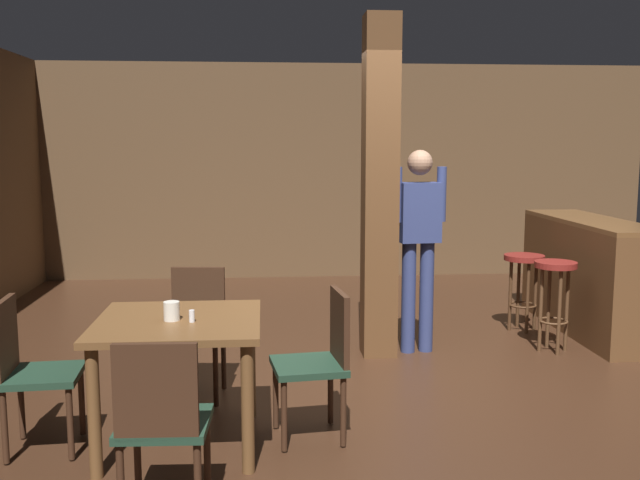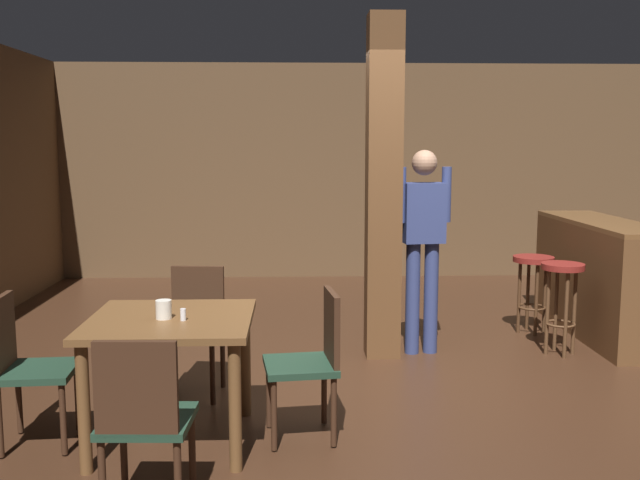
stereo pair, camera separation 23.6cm
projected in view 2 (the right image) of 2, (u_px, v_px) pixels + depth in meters
ground_plane at (419, 390)px, 5.15m from camera, size 10.80×10.80×0.00m
wall_back at (362, 172)px, 9.42m from camera, size 8.00×0.10×2.80m
pillar at (384, 189)px, 5.84m from camera, size 0.28×0.28×2.80m
dining_table at (171, 338)px, 4.19m from camera, size 0.95×0.95×0.76m
chair_west at (24, 362)px, 4.16m from camera, size 0.45×0.45×0.89m
chair_south at (144, 415)px, 3.35m from camera, size 0.44×0.44×0.89m
chair_east at (313, 356)px, 4.28m from camera, size 0.47×0.47×0.89m
chair_north at (195, 324)px, 5.04m from camera, size 0.46×0.46×0.89m
napkin_cup at (164, 309)px, 4.14m from camera, size 0.09×0.09×0.11m
salt_shaker at (183, 315)px, 4.09m from camera, size 0.03×0.03×0.07m
standing_person at (423, 236)px, 5.95m from camera, size 0.47×0.24×1.72m
bar_counter at (592, 277)px, 6.62m from camera, size 0.56×1.99×1.07m
bar_stool_near at (562, 286)px, 5.96m from camera, size 0.35×0.35×0.78m
bar_stool_mid at (533, 275)px, 6.65m from camera, size 0.38×0.38×0.73m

